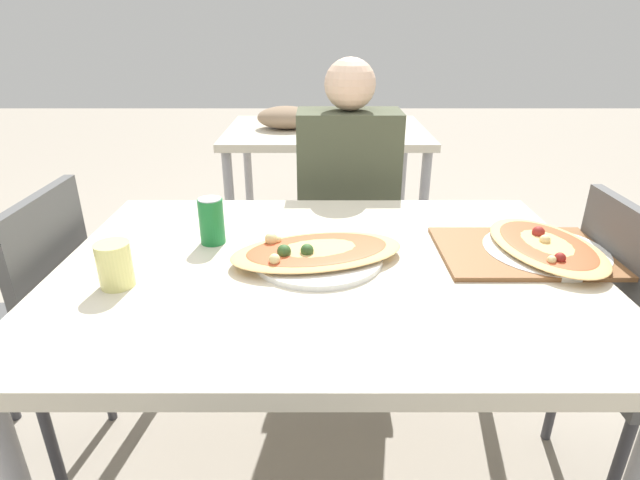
{
  "coord_description": "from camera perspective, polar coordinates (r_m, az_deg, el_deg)",
  "views": [
    {
      "loc": [
        -0.01,
        -1.1,
        1.29
      ],
      "look_at": [
        -0.01,
        0.01,
        0.8
      ],
      "focal_mm": 28.0,
      "sensor_mm": 36.0,
      "label": 1
    }
  ],
  "objects": [
    {
      "name": "ground_plane",
      "position": [
        1.69,
        0.37,
        -25.52
      ],
      "size": [
        14.0,
        14.0,
        0.0
      ],
      "primitive_type": "plane",
      "color": "#9E9384"
    },
    {
      "name": "dining_table",
      "position": [
        1.26,
        0.45,
        -5.32
      ],
      "size": [
        1.31,
        0.94,
        0.74
      ],
      "color": "beige",
      "rests_on": "ground_plane"
    },
    {
      "name": "chair_far_seated",
      "position": [
        2.06,
        2.72,
        1.32
      ],
      "size": [
        0.4,
        0.4,
        0.88
      ],
      "rotation": [
        0.0,
        0.0,
        3.14
      ],
      "color": "#4C4C4C",
      "rests_on": "ground_plane"
    },
    {
      "name": "chair_side_left",
      "position": [
        1.65,
        -30.78,
        -8.51
      ],
      "size": [
        0.4,
        0.4,
        0.88
      ],
      "rotation": [
        0.0,
        0.0,
        1.57
      ],
      "color": "#4C4C4C",
      "rests_on": "ground_plane"
    },
    {
      "name": "person_seated",
      "position": [
        1.89,
        2.99,
        5.12
      ],
      "size": [
        0.37,
        0.23,
        1.17
      ],
      "rotation": [
        0.0,
        0.0,
        3.14
      ],
      "color": "#2D2D38",
      "rests_on": "ground_plane"
    },
    {
      "name": "pizza_main",
      "position": [
        1.24,
        -0.61,
        -1.49
      ],
      "size": [
        0.48,
        0.33,
        0.06
      ],
      "color": "white",
      "rests_on": "dining_table"
    },
    {
      "name": "soda_can",
      "position": [
        1.35,
        -12.48,
        2.13
      ],
      "size": [
        0.07,
        0.07,
        0.12
      ],
      "color": "#197233",
      "rests_on": "dining_table"
    },
    {
      "name": "drink_glass",
      "position": [
        1.2,
        -22.57,
        -2.67
      ],
      "size": [
        0.08,
        0.08,
        0.1
      ],
      "color": "#E0DB7F",
      "rests_on": "dining_table"
    },
    {
      "name": "serving_tray",
      "position": [
        1.38,
        21.96,
        -1.23
      ],
      "size": [
        0.42,
        0.3,
        0.01
      ],
      "color": "brown",
      "rests_on": "dining_table"
    },
    {
      "name": "pizza_second",
      "position": [
        1.4,
        24.21,
        -0.74
      ],
      "size": [
        0.31,
        0.41,
        0.06
      ],
      "color": "white",
      "rests_on": "dining_table"
    },
    {
      "name": "background_table",
      "position": [
        2.85,
        -0.31,
        11.55
      ],
      "size": [
        1.1,
        0.8,
        0.86
      ],
      "color": "beige",
      "rests_on": "ground_plane"
    }
  ]
}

